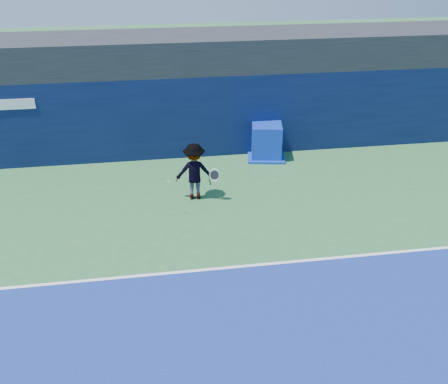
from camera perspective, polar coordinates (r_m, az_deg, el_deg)
The scene contains 7 objects.
ground at distance 10.39m, azimuth -1.08°, elevation -18.82°, with size 80.00×80.00×0.00m, color #2E6736.
baseline at distance 12.62m, azimuth -2.94°, elevation -8.93°, with size 24.00×0.10×0.01m, color white.
stadium_band at distance 19.02m, azimuth -6.03°, elevation 15.67°, with size 36.00×3.00×1.20m, color black.
back_wall_assembly at distance 18.62m, azimuth -5.54°, elevation 8.70°, with size 36.00×1.03×3.00m.
equipment_cart at distance 18.57m, azimuth 4.86°, elevation 5.67°, with size 1.56×1.56×1.29m.
tennis_player at distance 15.47m, azimuth -3.39°, elevation 2.35°, with size 1.38×0.79×1.83m.
tennis_ball at distance 14.43m, azimuth -6.37°, elevation 1.23°, with size 0.06×0.06×0.06m.
Camera 1 is at (-0.89, -7.08, 7.55)m, focal length 40.00 mm.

